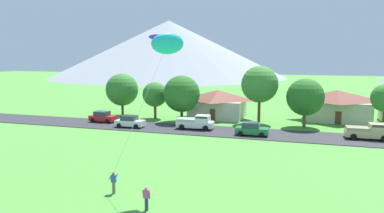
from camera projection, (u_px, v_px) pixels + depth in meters
road_strip at (242, 133)px, 47.90m from camera, size 160.00×7.11×0.08m
mountain_far_west_ridge at (169, 49)px, 181.89m from camera, size 118.59×118.59×28.75m
house_leftmost at (337, 105)px, 57.06m from camera, size 10.58×7.67×4.95m
house_right_center at (218, 103)px, 60.05m from camera, size 9.34×8.19×4.69m
tree_near_left at (182, 94)px, 55.60m from camera, size 5.75×5.75×7.36m
tree_left_of_center at (305, 97)px, 51.16m from camera, size 5.38×5.38×7.14m
tree_center at (260, 84)px, 54.03m from camera, size 5.64×5.64×8.90m
tree_near_right at (155, 95)px, 58.77m from camera, size 4.13×4.13×6.12m
tree_far_right at (122, 90)px, 61.56m from camera, size 5.61×5.61×7.39m
parked_car_green_west_end at (252, 129)px, 46.15m from camera, size 4.21×2.09×1.68m
parked_car_red_mid_east at (103, 117)px, 55.72m from camera, size 4.27×2.21×1.68m
parked_car_white_east_end at (130, 122)px, 51.62m from camera, size 4.23×2.14×1.68m
pickup_truck_white_west_side at (196, 122)px, 50.14m from camera, size 5.29×2.51×1.99m
pickup_truck_sand_east_side at (369, 131)px, 43.90m from camera, size 5.23×2.38×1.99m
kite_flyer_with_kite at (166, 47)px, 25.89m from camera, size 5.29×3.52×11.99m
watcher_person at (146, 198)px, 23.55m from camera, size 0.56×0.24×1.68m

